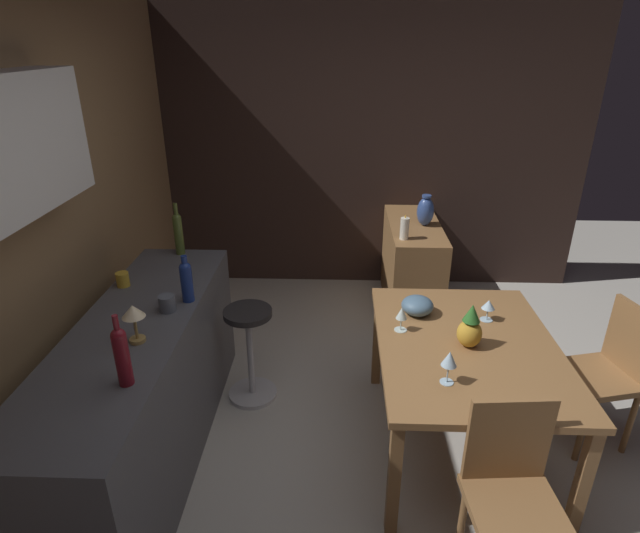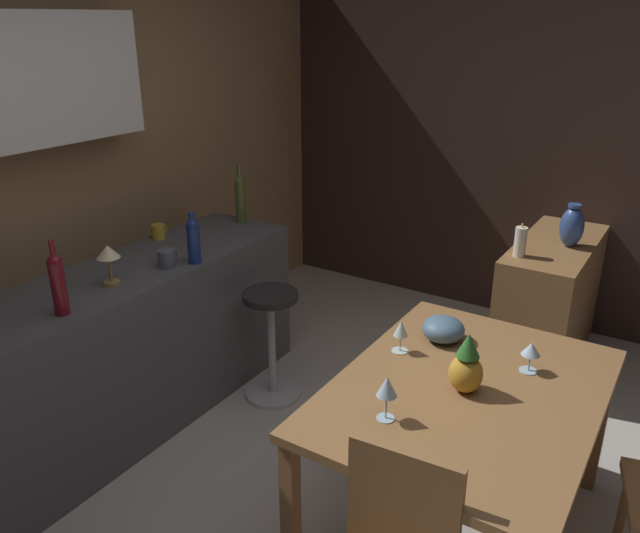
# 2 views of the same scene
# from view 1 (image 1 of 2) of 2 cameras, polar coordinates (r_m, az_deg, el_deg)

# --- Properties ---
(ground_plane) EXTENTS (9.00, 9.00, 0.00)m
(ground_plane) POSITION_cam_1_polar(r_m,az_deg,el_deg) (3.29, 9.27, -20.85)
(ground_plane) COLOR #B7B2A8
(wall_side_right) EXTENTS (0.10, 4.40, 2.60)m
(wall_side_right) POSITION_cam_1_polar(r_m,az_deg,el_deg) (4.96, 3.43, 12.43)
(wall_side_right) COLOR #33231E
(wall_side_right) RESTS_ON ground_plane
(dining_table) EXTENTS (1.34, 1.00, 0.74)m
(dining_table) POSITION_cam_1_polar(r_m,az_deg,el_deg) (3.06, 15.95, -9.43)
(dining_table) COLOR olive
(dining_table) RESTS_ON ground_plane
(kitchen_counter) EXTENTS (2.10, 0.60, 0.90)m
(kitchen_counter) POSITION_cam_1_polar(r_m,az_deg,el_deg) (3.19, -19.02, -13.00)
(kitchen_counter) COLOR #4C4C51
(kitchen_counter) RESTS_ON ground_plane
(sideboard_cabinet) EXTENTS (1.10, 0.44, 0.82)m
(sideboard_cabinet) POSITION_cam_1_polar(r_m,az_deg,el_deg) (4.70, 10.14, -0.03)
(sideboard_cabinet) COLOR olive
(sideboard_cabinet) RESTS_ON ground_plane
(chair_near_window) EXTENTS (0.43, 0.43, 0.89)m
(chair_near_window) POSITION_cam_1_polar(r_m,az_deg,el_deg) (2.61, 20.53, -22.27)
(chair_near_window) COLOR olive
(chair_near_window) RESTS_ON ground_plane
(chair_by_doorway) EXTENTS (0.48, 0.48, 0.90)m
(chair_by_doorway) POSITION_cam_1_polar(r_m,az_deg,el_deg) (3.55, 29.42, -9.95)
(chair_by_doorway) COLOR olive
(chair_by_doorway) RESTS_ON ground_plane
(bar_stool) EXTENTS (0.34, 0.34, 0.68)m
(bar_stool) POSITION_cam_1_polar(r_m,az_deg,el_deg) (3.55, -7.77, -9.35)
(bar_stool) COLOR #262323
(bar_stool) RESTS_ON ground_plane
(wine_glass_left) EXTENTS (0.07, 0.07, 0.15)m
(wine_glass_left) POSITION_cam_1_polar(r_m,az_deg,el_deg) (3.01, 9.06, -5.26)
(wine_glass_left) COLOR silver
(wine_glass_left) RESTS_ON dining_table
(wine_glass_right) EXTENTS (0.08, 0.08, 0.13)m
(wine_glass_right) POSITION_cam_1_polar(r_m,az_deg,el_deg) (3.24, 18.23, -4.14)
(wine_glass_right) COLOR silver
(wine_glass_right) RESTS_ON dining_table
(wine_glass_center) EXTENTS (0.08, 0.08, 0.18)m
(wine_glass_center) POSITION_cam_1_polar(r_m,az_deg,el_deg) (2.61, 14.19, -10.01)
(wine_glass_center) COLOR silver
(wine_glass_center) RESTS_ON dining_table
(pineapple_centerpiece) EXTENTS (0.14, 0.14, 0.26)m
(pineapple_centerpiece) POSITION_cam_1_polar(r_m,az_deg,el_deg) (2.94, 16.34, -6.64)
(pineapple_centerpiece) COLOR gold
(pineapple_centerpiece) RESTS_ON dining_table
(fruit_bowl) EXTENTS (0.20, 0.20, 0.11)m
(fruit_bowl) POSITION_cam_1_polar(r_m,az_deg,el_deg) (3.22, 10.78, -4.28)
(fruit_bowl) COLOR slate
(fruit_bowl) RESTS_ON dining_table
(wine_bottle_cobalt) EXTENTS (0.07, 0.07, 0.28)m
(wine_bottle_cobalt) POSITION_cam_1_polar(r_m,az_deg,el_deg) (3.04, -14.64, -1.41)
(wine_bottle_cobalt) COLOR navy
(wine_bottle_cobalt) RESTS_ON kitchen_counter
(wine_bottle_olive) EXTENTS (0.06, 0.06, 0.37)m
(wine_bottle_olive) POSITION_cam_1_polar(r_m,az_deg,el_deg) (3.72, -15.49, 3.77)
(wine_bottle_olive) COLOR #475623
(wine_bottle_olive) RESTS_ON kitchen_counter
(wine_bottle_ruby) EXTENTS (0.07, 0.07, 0.35)m
(wine_bottle_ruby) POSITION_cam_1_polar(r_m,az_deg,el_deg) (2.41, -21.20, -9.06)
(wine_bottle_ruby) COLOR maroon
(wine_bottle_ruby) RESTS_ON kitchen_counter
(cup_mustard) EXTENTS (0.11, 0.08, 0.09)m
(cup_mustard) POSITION_cam_1_polar(r_m,az_deg,el_deg) (3.38, -21.08, -1.33)
(cup_mustard) COLOR gold
(cup_mustard) RESTS_ON kitchen_counter
(cup_slate) EXTENTS (0.13, 0.09, 0.09)m
(cup_slate) POSITION_cam_1_polar(r_m,az_deg,el_deg) (3.00, -16.63, -3.93)
(cup_slate) COLOR #515660
(cup_slate) RESTS_ON kitchen_counter
(counter_lamp) EXTENTS (0.12, 0.12, 0.21)m
(counter_lamp) POSITION_cam_1_polar(r_m,az_deg,el_deg) (2.71, -20.03, -5.12)
(counter_lamp) COLOR #A58447
(counter_lamp) RESTS_ON kitchen_counter
(pillar_candle_tall) EXTENTS (0.07, 0.07, 0.20)m
(pillar_candle_tall) POSITION_cam_1_polar(r_m,az_deg,el_deg) (4.16, 9.38, 4.19)
(pillar_candle_tall) COLOR white
(pillar_candle_tall) RESTS_ON sideboard_cabinet
(vase_ceramic_blue) EXTENTS (0.14, 0.14, 0.27)m
(vase_ceramic_blue) POSITION_cam_1_polar(r_m,az_deg,el_deg) (4.49, 11.64, 6.06)
(vase_ceramic_blue) COLOR #334C8C
(vase_ceramic_blue) RESTS_ON sideboard_cabinet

